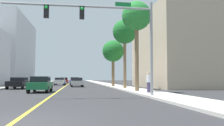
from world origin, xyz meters
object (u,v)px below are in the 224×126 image
at_px(car_green, 40,84).
at_px(traffic_signal_mast, 108,26).
at_px(car_black, 19,83).
at_px(car_white, 60,81).
at_px(palm_near, 136,18).
at_px(car_red, 64,80).
at_px(palm_mid, 125,33).
at_px(palm_far, 113,51).
at_px(car_silver, 77,82).
at_px(car_blue, 75,81).
at_px(pedestrian, 149,82).

bearing_deg(car_green, traffic_signal_mast, -51.60).
distance_m(traffic_signal_mast, car_black, 17.95).
xyz_separation_m(car_black, car_white, (3.92, 15.41, 0.02)).
bearing_deg(palm_near, car_red, 101.66).
bearing_deg(palm_mid, car_red, 104.32).
bearing_deg(car_white, car_red, 92.08).
distance_m(car_green, car_black, 8.74).
xyz_separation_m(palm_far, car_red, (-8.38, 27.51, -4.44)).
relative_size(palm_mid, car_green, 2.09).
xyz_separation_m(car_green, car_black, (-3.72, 7.91, -0.02)).
xyz_separation_m(palm_mid, car_green, (-8.93, -5.07, -6.00)).
relative_size(car_red, car_silver, 1.06).
xyz_separation_m(palm_mid, car_blue, (-5.96, 18.16, -6.00)).
distance_m(car_silver, car_white, 9.83).
bearing_deg(car_blue, palm_mid, -70.67).
height_order(car_black, car_silver, car_black).
xyz_separation_m(traffic_signal_mast, palm_far, (3.22, 18.91, 0.37)).
relative_size(car_red, car_white, 1.13).
xyz_separation_m(car_silver, car_white, (-3.11, 9.32, 0.01)).
relative_size(palm_near, pedestrian, 4.91).
bearing_deg(traffic_signal_mast, car_black, 121.19).
bearing_deg(car_silver, pedestrian, -74.95).
height_order(car_green, car_silver, car_green).
relative_size(traffic_signal_mast, car_red, 2.17).
bearing_deg(car_white, traffic_signal_mast, -78.46).
bearing_deg(palm_far, car_white, 126.06).
bearing_deg(car_silver, car_red, 94.54).
height_order(palm_mid, car_green, palm_mid).
bearing_deg(pedestrian, palm_far, 43.78).
height_order(palm_far, car_black, palm_far).
relative_size(palm_mid, pedestrian, 4.88).
xyz_separation_m(palm_far, pedestrian, (0.50, -15.95, -4.23)).
height_order(traffic_signal_mast, palm_mid, palm_mid).
bearing_deg(car_black, car_white, -103.88).
xyz_separation_m(traffic_signal_mast, car_blue, (-2.37, 30.26, -4.09)).
bearing_deg(car_white, pedestrian, -70.16).
height_order(car_green, car_black, car_green).
bearing_deg(car_green, palm_far, 55.49).
xyz_separation_m(car_blue, pedestrian, (6.08, -27.31, 0.23)).
bearing_deg(car_red, car_white, -91.44).
bearing_deg(car_blue, car_white, 179.14).
relative_size(car_black, car_blue, 1.11).
bearing_deg(car_red, traffic_signal_mast, -85.22).
xyz_separation_m(palm_mid, car_white, (-8.72, 18.25, -6.01)).
xyz_separation_m(palm_mid, palm_far, (-0.38, 6.80, -1.54)).
height_order(palm_mid, car_red, palm_mid).
bearing_deg(car_black, car_blue, -113.18).
relative_size(palm_near, palm_mid, 1.01).
xyz_separation_m(palm_near, car_black, (-12.37, 9.64, -6.12)).
bearing_deg(car_red, palm_near, -79.90).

